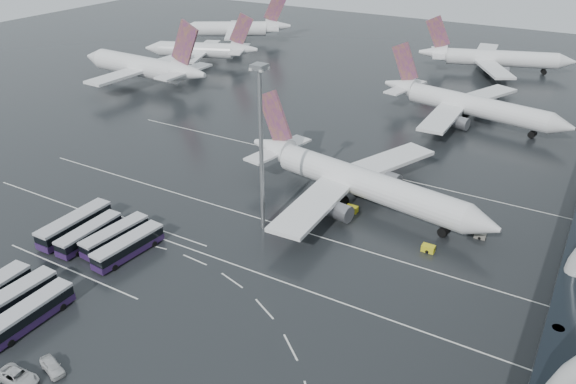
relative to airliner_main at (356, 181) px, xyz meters
The scene contains 26 objects.
ground 26.92m from the airliner_main, 100.64° to the right, with size 420.00×420.00×0.00m, color black.
lane_marking_near 28.86m from the airliner_main, 99.90° to the right, with size 120.00×0.25×0.01m, color silver.
lane_marking_mid 15.58m from the airliner_main, 109.18° to the right, with size 120.00×0.25×0.01m, color silver.
lane_marking_far 15.42m from the airliner_main, 109.41° to the left, with size 120.00×0.25×0.01m, color silver.
bus_bay_line_south 51.25m from the airliner_main, 124.48° to the right, with size 28.00×0.25×0.01m, color silver.
bus_bay_line_north 39.19m from the airliner_main, 137.93° to the right, with size 28.00×0.25×0.01m, color silver.
airliner_main is the anchor object (origin of this frame).
airliner_gate_b 54.62m from the airliner_main, 83.26° to the left, with size 50.41×44.68×17.56m.
airliner_gate_c 105.37m from the airliner_main, 89.24° to the left, with size 48.27×43.96×17.61m.
jet_remote_west 93.79m from the airliner_main, 157.03° to the left, with size 49.31×39.68×21.53m.
jet_remote_mid 109.56m from the airliner_main, 142.86° to the left, with size 39.08×31.84×17.50m.
jet_remote_far 138.78m from the airliner_main, 134.01° to the left, with size 40.47×33.21×19.26m.
bus_row_near_a 50.12m from the airliner_main, 136.77° to the right, with size 3.43×13.96×3.43m.
bus_row_near_b 47.63m from the airliner_main, 132.77° to the right, with size 3.07×12.30×3.02m.
bus_row_near_c 43.64m from the airliner_main, 130.35° to the right, with size 3.75×12.51×3.04m.
bus_row_near_d 42.09m from the airliner_main, 124.82° to the right, with size 3.89×12.92×3.14m.
bus_row_far_b 59.63m from the airliner_main, 118.02° to the right, with size 3.36×13.12×3.21m.
bus_row_far_c 58.26m from the airliner_main, 113.86° to the right, with size 3.19×12.88×3.16m.
van_curve_a 62.90m from the airliner_main, 104.88° to the right, with size 2.50×5.41×1.50m, color silver.
van_curve_b 59.29m from the airliner_main, 103.70° to the right, with size 1.73×4.29×1.46m, color silver.
floodlight_mast 23.53m from the airliner_main, 121.72° to the right, with size 2.20×2.20×28.73m.
gse_cart_belly_a 19.74m from the airliner_main, 28.21° to the right, with size 2.10×1.24×1.14m, color gold.
gse_cart_belly_b 22.61m from the airliner_main, ahead, with size 2.27×1.34×1.24m, color slate.
gse_cart_belly_c 5.34m from the airliner_main, 75.64° to the right, with size 2.16×1.28×1.18m, color gold.
gse_cart_belly_d 23.71m from the airliner_main, ahead, with size 1.90×1.12×1.04m, color slate.
gse_cart_belly_e 15.58m from the airliner_main, 30.27° to the left, with size 2.29×1.35×1.25m, color gold.
Camera 1 is at (40.82, -60.33, 50.75)m, focal length 35.00 mm.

